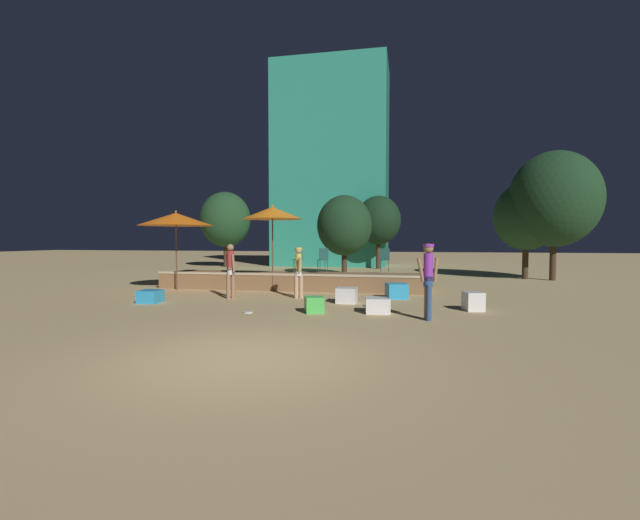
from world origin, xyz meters
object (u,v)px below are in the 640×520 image
(cube_seat_1, at_px, (150,296))
(bistro_chair_0, at_px, (323,257))
(cube_seat_5, at_px, (378,305))
(background_tree_2, at_px, (526,216))
(cube_seat_0, at_px, (314,305))
(cube_seat_2, at_px, (473,301))
(bistro_chair_1, at_px, (385,258))
(person_2, at_px, (299,270))
(background_tree_1, at_px, (554,199))
(cube_seat_4, at_px, (397,291))
(person_0, at_px, (428,276))
(background_tree_3, at_px, (225,220))
(patio_umbrella_0, at_px, (176,219))
(background_tree_0, at_px, (344,226))
(frisbee_disc, at_px, (248,312))
(bistro_chair_2, at_px, (300,257))
(patio_umbrella_1, at_px, (272,213))
(cube_seat_3, at_px, (347,295))
(person_1, at_px, (231,269))
(background_tree_4, at_px, (378,220))

(cube_seat_1, height_order, bistro_chair_0, bistro_chair_0)
(cube_seat_5, relative_size, background_tree_2, 0.15)
(cube_seat_0, xyz_separation_m, cube_seat_2, (4.10, 1.15, 0.04))
(bistro_chair_1, bearing_deg, cube_seat_1, 34.87)
(person_2, height_order, background_tree_1, background_tree_1)
(cube_seat_4, relative_size, bistro_chair_0, 0.86)
(person_0, xyz_separation_m, background_tree_2, (5.06, 11.76, 1.98))
(bistro_chair_0, relative_size, background_tree_3, 0.17)
(patio_umbrella_0, height_order, background_tree_0, background_tree_0)
(bistro_chair_0, bearing_deg, person_2, 56.03)
(cube_seat_0, relative_size, cube_seat_1, 0.96)
(cube_seat_4, distance_m, frisbee_disc, 5.13)
(bistro_chair_0, relative_size, frisbee_disc, 3.60)
(bistro_chair_0, height_order, frisbee_disc, bistro_chair_0)
(person_2, bearing_deg, bistro_chair_1, -153.87)
(patio_umbrella_0, height_order, background_tree_1, background_tree_1)
(bistro_chair_2, height_order, background_tree_2, background_tree_2)
(bistro_chair_0, bearing_deg, cube_seat_5, 86.40)
(bistro_chair_0, height_order, background_tree_3, background_tree_3)
(patio_umbrella_1, distance_m, person_2, 2.89)
(cube_seat_5, xyz_separation_m, background_tree_2, (6.29, 10.98, 2.82))
(background_tree_0, bearing_deg, cube_seat_1, -111.85)
(background_tree_0, bearing_deg, cube_seat_0, -85.55)
(cube_seat_0, distance_m, bistro_chair_2, 5.86)
(patio_umbrella_1, bearing_deg, cube_seat_3, -37.09)
(patio_umbrella_1, bearing_deg, bistro_chair_1, 21.91)
(patio_umbrella_1, relative_size, person_1, 1.81)
(person_0, distance_m, background_tree_3, 21.84)
(patio_umbrella_1, bearing_deg, frisbee_disc, -79.90)
(background_tree_1, bearing_deg, background_tree_3, 161.86)
(bistro_chair_2, distance_m, background_tree_4, 12.04)
(cube_seat_1, distance_m, person_2, 4.58)
(background_tree_1, bearing_deg, background_tree_4, 143.05)
(background_tree_1, relative_size, background_tree_4, 1.26)
(cube_seat_1, distance_m, person_0, 8.16)
(cube_seat_0, relative_size, person_1, 0.34)
(cube_seat_1, distance_m, bistro_chair_1, 8.48)
(patio_umbrella_0, relative_size, background_tree_4, 0.63)
(patio_umbrella_1, height_order, cube_seat_5, patio_umbrella_1)
(bistro_chair_0, xyz_separation_m, background_tree_4, (1.33, 11.72, 1.93))
(background_tree_3, bearing_deg, background_tree_4, 0.80)
(person_0, relative_size, background_tree_2, 0.39)
(bistro_chair_0, height_order, background_tree_1, background_tree_1)
(background_tree_0, bearing_deg, bistro_chair_0, -89.48)
(cube_seat_4, xyz_separation_m, person_2, (-3.11, -0.56, 0.67))
(patio_umbrella_1, distance_m, cube_seat_5, 6.25)
(cube_seat_5, relative_size, background_tree_3, 0.13)
(cube_seat_4, relative_size, background_tree_0, 0.18)
(person_0, height_order, bistro_chair_1, person_0)
(background_tree_0, relative_size, background_tree_4, 0.89)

